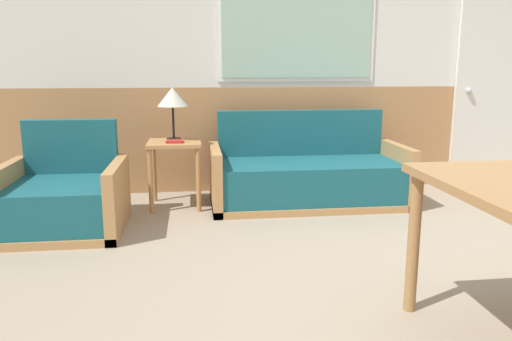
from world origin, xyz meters
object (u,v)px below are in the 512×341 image
at_px(armchair, 64,200).
at_px(side_table, 175,155).
at_px(couch, 307,177).
at_px(table_lamp, 173,98).

height_order(armchair, side_table, armchair).
bearing_deg(armchair, couch, 1.74).
xyz_separation_m(armchair, table_lamp, (0.81, 0.64, 0.72)).
bearing_deg(table_lamp, couch, -6.08).
bearing_deg(side_table, couch, -2.23).
bearing_deg(couch, side_table, 177.77).
relative_size(couch, armchair, 1.96).
bearing_deg(couch, table_lamp, 173.92).
distance_m(couch, armchair, 2.06).
distance_m(side_table, table_lamp, 0.49).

